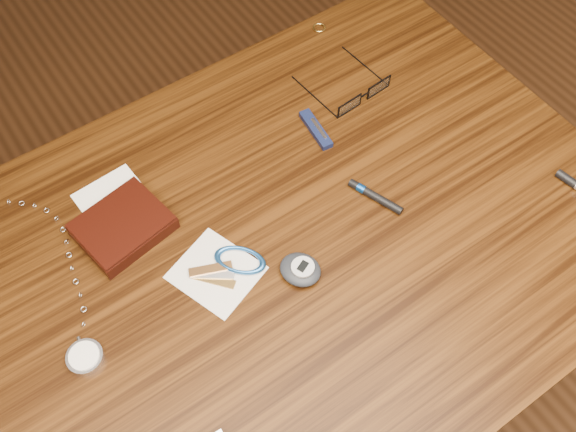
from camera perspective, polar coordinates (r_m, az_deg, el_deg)
name	(u,v)px	position (r m, az deg, el deg)	size (l,w,h in m)	color
ground	(282,403)	(1.58, -0.58, -16.25)	(3.80, 3.80, 0.00)	#472814
desk	(278,281)	(0.97, -0.90, -5.76)	(1.00, 0.70, 0.75)	#351C08
wallet_and_card	(122,225)	(0.91, -14.50, -0.81)	(0.13, 0.16, 0.03)	black
eyeglasses	(361,94)	(1.04, 6.52, 10.68)	(0.12, 0.12, 0.02)	black
gold_ring	(319,28)	(1.16, 2.79, 16.37)	(0.02, 0.02, 0.00)	tan
pocket_watch	(83,350)	(0.85, -17.77, -11.24)	(0.08, 0.32, 0.01)	silver
pedometer	(300,269)	(0.85, 1.12, -4.77)	(0.07, 0.07, 0.02)	black
notepad_keys	(229,266)	(0.87, -5.30, -4.45)	(0.14, 0.13, 0.01)	silver
pocket_knife	(316,129)	(0.99, 2.49, 7.71)	(0.03, 0.08, 0.01)	#0E1636
black_blue_pen	(374,196)	(0.93, 7.62, 1.82)	(0.04, 0.09, 0.01)	black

